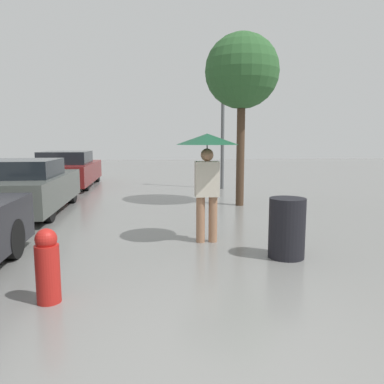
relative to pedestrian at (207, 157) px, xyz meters
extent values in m
cylinder|color=#9E7051|center=(-0.10, 0.00, -1.03)|extent=(0.14, 0.14, 0.76)
cylinder|color=#9E7051|center=(0.10, 0.00, -1.03)|extent=(0.14, 0.14, 0.76)
cube|color=beige|center=(0.00, 0.00, -0.36)|extent=(0.38, 0.22, 0.57)
sphere|color=#9E7051|center=(0.00, 0.00, 0.03)|extent=(0.21, 0.21, 0.21)
cylinder|color=#515456|center=(0.00, 0.00, -0.11)|extent=(0.02, 0.02, 0.61)
cone|color=#14472D|center=(0.00, 0.00, 0.28)|extent=(1.00, 1.00, 0.18)
cylinder|color=black|center=(-2.87, -0.55, -1.13)|extent=(0.18, 0.57, 0.57)
cube|color=#4C514C|center=(-3.81, 3.08, -0.90)|extent=(1.83, 3.91, 0.68)
cube|color=black|center=(-3.81, 2.88, -0.37)|extent=(1.55, 1.76, 0.38)
cylinder|color=black|center=(-4.63, 4.29, -1.10)|extent=(0.18, 0.63, 0.63)
cylinder|color=black|center=(-2.99, 4.29, -1.10)|extent=(0.18, 0.63, 0.63)
cylinder|color=black|center=(-2.99, 1.87, -1.10)|extent=(0.18, 0.63, 0.63)
cube|color=maroon|center=(-3.83, 8.05, -0.91)|extent=(1.86, 4.40, 0.68)
cube|color=black|center=(-3.83, 7.83, -0.35)|extent=(1.58, 1.98, 0.43)
cylinder|color=black|center=(-4.67, 9.42, -1.11)|extent=(0.18, 0.60, 0.60)
cylinder|color=black|center=(-3.00, 9.42, -1.11)|extent=(0.18, 0.60, 0.60)
cylinder|color=black|center=(-4.67, 6.69, -1.11)|extent=(0.18, 0.60, 0.60)
cylinder|color=black|center=(-3.00, 6.69, -1.11)|extent=(0.18, 0.60, 0.60)
cylinder|color=#473323|center=(1.40, 3.37, 0.02)|extent=(0.20, 0.20, 2.86)
sphere|color=#2D5B2D|center=(1.40, 3.37, 1.95)|extent=(1.84, 1.84, 1.84)
cylinder|color=#515456|center=(1.60, 6.71, 0.72)|extent=(0.12, 0.12, 4.26)
sphere|color=beige|center=(1.60, 6.71, 2.93)|extent=(0.29, 0.29, 0.29)
cylinder|color=black|center=(1.01, -0.94, -0.98)|extent=(0.52, 0.52, 0.86)
cylinder|color=#B21E19|center=(-1.99, -2.10, -1.10)|extent=(0.25, 0.25, 0.61)
sphere|color=#B21E19|center=(-1.99, -2.10, -0.74)|extent=(0.22, 0.22, 0.22)
camera|label=1|loc=(-0.95, -5.95, 0.27)|focal=35.00mm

